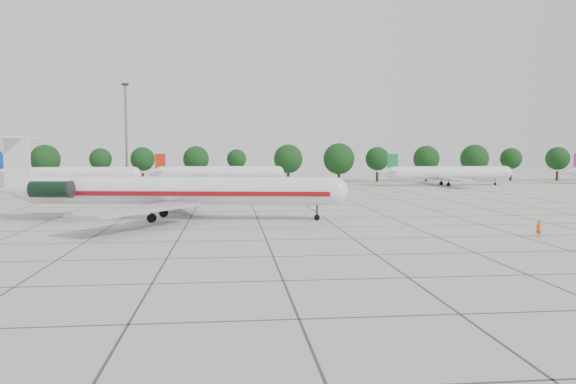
% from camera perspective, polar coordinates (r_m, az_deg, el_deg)
% --- Properties ---
extents(ground, '(260.00, 260.00, 0.00)m').
position_cam_1_polar(ground, '(58.76, -2.72, -3.67)').
color(ground, '#B4B4AC').
rests_on(ground, ground).
extents(apron_joints, '(170.00, 170.00, 0.02)m').
position_cam_1_polar(apron_joints, '(73.63, -3.37, -2.07)').
color(apron_joints, '#383838').
rests_on(apron_joints, ground).
extents(main_airliner, '(41.63, 32.54, 9.81)m').
position_cam_1_polar(main_airliner, '(67.11, -12.61, 0.18)').
color(main_airliner, silver).
rests_on(main_airliner, ground).
extents(ground_crew, '(0.65, 0.50, 1.59)m').
position_cam_1_polar(ground_crew, '(57.49, 24.10, -3.41)').
color(ground_crew, '#D44D0C').
rests_on(ground_crew, ground).
extents(bg_airliner_b, '(28.24, 27.20, 7.40)m').
position_cam_1_polar(bg_airliner_b, '(132.16, -21.29, 1.69)').
color(bg_airliner_b, silver).
rests_on(bg_airliner_b, ground).
extents(bg_airliner_c, '(28.24, 27.20, 7.40)m').
position_cam_1_polar(bg_airliner_c, '(131.25, -7.07, 1.93)').
color(bg_airliner_c, silver).
rests_on(bg_airliner_c, ground).
extents(bg_airliner_d, '(28.24, 27.20, 7.40)m').
position_cam_1_polar(bg_airliner_d, '(135.04, 15.98, 1.86)').
color(bg_airliner_d, silver).
rests_on(bg_airliner_d, ground).
extents(tree_line, '(249.86, 8.44, 10.22)m').
position_cam_1_polar(tree_line, '(143.38, -9.33, 3.32)').
color(tree_line, '#332114').
rests_on(tree_line, ground).
extents(floodlight_mast, '(1.60, 1.60, 25.45)m').
position_cam_1_polar(floodlight_mast, '(152.61, -16.13, 6.38)').
color(floodlight_mast, slate).
rests_on(floodlight_mast, ground).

